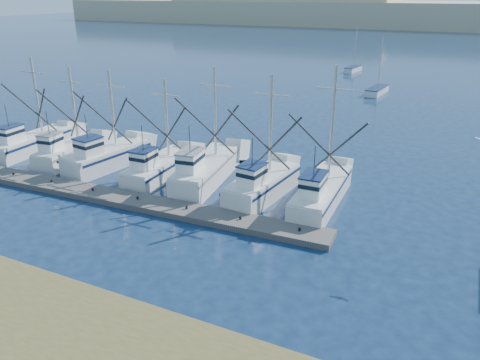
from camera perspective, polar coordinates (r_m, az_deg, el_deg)
name	(u,v)px	position (r m, az deg, el deg)	size (l,w,h in m)	color
ground	(179,270)	(26.38, -7.39, -10.83)	(500.00, 500.00, 0.00)	#0D1F3B
floating_dock	(115,197)	(35.45, -14.99, -2.06)	(32.26, 2.15, 0.43)	#57524E
dune_ridge	(445,14)	(228.89, 23.67, 18.01)	(360.00, 60.00, 10.00)	tan
trawler_fleet	(160,166)	(38.73, -9.74, 1.74)	(30.94, 9.50, 9.65)	silver
sailboat_near	(377,91)	(73.72, 16.36, 10.42)	(2.42, 6.52, 8.10)	silver
sailboat_far	(353,69)	(93.71, 13.63, 13.02)	(2.29, 5.76, 8.10)	silver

